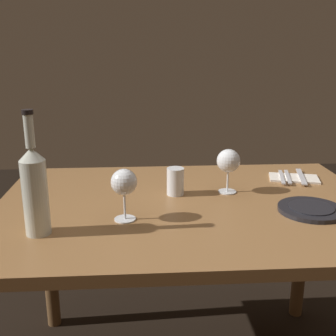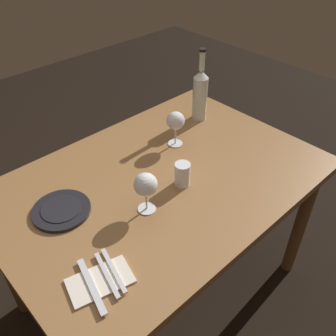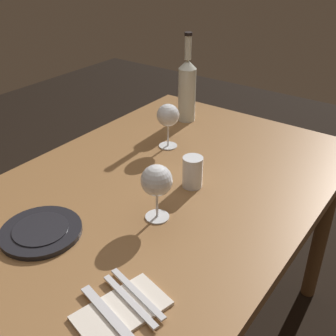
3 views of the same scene
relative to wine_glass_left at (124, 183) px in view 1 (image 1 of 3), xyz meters
name	(u,v)px [view 1 (image 1 of 3)]	position (x,y,z in m)	size (l,w,h in m)	color
dining_table	(188,227)	(0.21, 0.13, -0.21)	(1.30, 0.90, 0.74)	olive
wine_glass_left	(124,183)	(0.00, 0.00, 0.00)	(0.08, 0.08, 0.16)	white
wine_glass_right	(228,162)	(0.36, 0.23, 0.00)	(0.08, 0.08, 0.16)	white
wine_bottle	(35,189)	(-0.24, -0.08, 0.02)	(0.07, 0.07, 0.35)	silver
water_tumbler	(175,183)	(0.17, 0.22, -0.07)	(0.06, 0.06, 0.10)	white
dinner_plate	(311,209)	(0.59, 0.03, -0.11)	(0.21, 0.21, 0.02)	black
folded_napkin	(294,178)	(0.66, 0.36, -0.11)	(0.21, 0.15, 0.01)	silver
fork_inner	(288,177)	(0.64, 0.36, -0.11)	(0.06, 0.18, 0.00)	silver
fork_outer	(282,177)	(0.61, 0.36, -0.11)	(0.06, 0.18, 0.00)	silver
table_knife	(301,176)	(0.69, 0.36, -0.11)	(0.07, 0.21, 0.00)	silver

